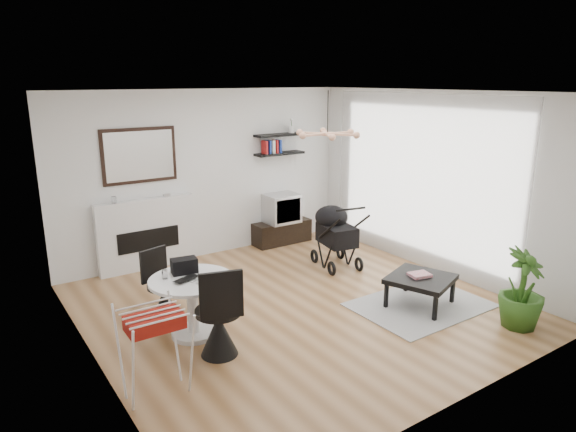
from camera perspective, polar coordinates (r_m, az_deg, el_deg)
floor at (r=6.75m, az=0.93°, el=-9.94°), size 5.00×5.00×0.00m
ceiling at (r=6.13m, az=1.04°, el=13.62°), size 5.00×5.00×0.00m
wall_back at (r=8.43m, az=-8.91°, el=4.59°), size 5.00×0.00×5.00m
wall_left at (r=5.32m, az=-21.61°, el=-2.44°), size 0.00×5.00×5.00m
wall_right at (r=7.98m, az=15.83°, el=3.62°), size 0.00×5.00×5.00m
sheer_curtain at (r=8.03m, az=14.28°, el=3.80°), size 0.04×3.60×2.60m
fireplace at (r=8.11m, az=-15.51°, el=-1.03°), size 1.50×0.17×2.16m
shelf_lower at (r=8.91m, az=-0.95°, el=6.95°), size 0.90×0.25×0.04m
shelf_upper at (r=8.87m, az=-0.95°, el=9.00°), size 0.90×0.25×0.04m
pendant_lamp at (r=6.82m, az=4.40°, el=9.09°), size 0.90×0.90×0.10m
tv_console at (r=9.16m, az=-0.68°, el=-1.81°), size 1.06×0.37×0.40m
crt_tv at (r=9.02m, az=-0.80°, el=0.90°), size 0.58×0.50×0.50m
dining_table at (r=5.94m, az=-10.57°, el=-8.96°), size 0.95×0.95×0.70m
laptop at (r=5.78m, az=-10.91°, el=-7.02°), size 0.35×0.29×0.02m
black_bag at (r=6.00m, az=-11.46°, el=-5.44°), size 0.31×0.22×0.17m
newspaper at (r=5.83m, az=-8.47°, el=-6.78°), size 0.45×0.41×0.01m
drinking_glass at (r=5.90m, az=-13.56°, el=-6.31°), size 0.06×0.06×0.10m
chair_far at (r=6.53m, az=-13.63°, el=-8.70°), size 0.44×0.45×0.86m
chair_near at (r=5.55m, az=-7.67°, el=-12.19°), size 0.52×0.54×1.02m
drying_rack at (r=4.97m, az=-14.54°, el=-14.33°), size 0.58×0.54×0.86m
stroller at (r=8.04m, az=5.24°, el=-2.41°), size 0.68×0.92×1.05m
rug at (r=6.98m, az=14.49°, el=-9.54°), size 1.69×1.22×0.01m
coffee_table at (r=6.84m, az=14.53°, el=-6.89°), size 0.96×0.96×0.39m
magazines at (r=6.84m, az=14.41°, el=-6.34°), size 0.30×0.26×0.04m
potted_plant at (r=6.63m, az=24.59°, el=-7.40°), size 0.63×0.63×0.95m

